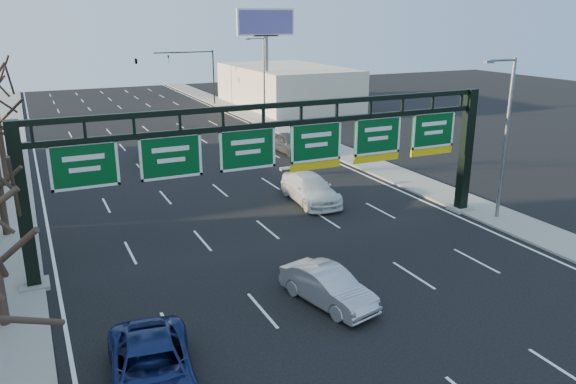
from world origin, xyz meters
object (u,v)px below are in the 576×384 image
car_silver_sedan (328,287)px  car_white_wagon (310,189)px  sign_gantry (286,154)px  car_blue_suv (152,370)px

car_silver_sedan → car_white_wagon: (5.41, 11.93, 0.09)m
car_white_wagon → car_silver_sedan: bearing=-110.8°
sign_gantry → car_silver_sedan: 7.76m
car_white_wagon → sign_gantry: bearing=-124.6°
car_silver_sedan → sign_gantry: bearing=66.0°
car_blue_suv → car_silver_sedan: car_blue_suv is taller
sign_gantry → car_blue_suv: (-8.81, -9.19, -3.86)m
car_blue_suv → car_white_wagon: 19.49m
car_blue_suv → car_white_wagon: car_white_wagon is taller
car_silver_sedan → car_white_wagon: bearing=52.1°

